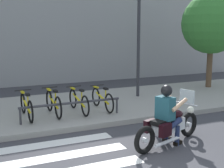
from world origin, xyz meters
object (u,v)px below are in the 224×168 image
bicycle_1 (53,103)px  bike_rack (72,104)px  street_lamp (139,35)px  bicycle_2 (79,101)px  bicycle_0 (26,106)px  rider (167,111)px  motorcycle (169,126)px  bicycle_3 (102,99)px  tree_near_rack (212,24)px

bicycle_1 → bike_rack: size_ratio=0.56×
bike_rack → street_lamp: size_ratio=0.73×
street_lamp → bicycle_2: bearing=-155.2°
bicycle_0 → bike_rack: 1.29m
bicycle_1 → bicycle_0: bearing=179.9°
rider → street_lamp: street_lamp is taller
motorcycle → bike_rack: bearing=122.5°
bicycle_1 → bicycle_3: bearing=0.0°
bicycle_0 → bicycle_2: bearing=0.0°
bicycle_0 → bicycle_1: bicycle_1 is taller
bicycle_2 → street_lamp: street_lamp is taller
motorcycle → street_lamp: size_ratio=0.54×
rider → street_lamp: (1.65, 4.35, 1.64)m
motorcycle → rider: bearing=-164.9°
rider → bicycle_2: bearing=110.1°
rider → bicycle_2: (-1.12, 3.06, -0.32)m
bicycle_1 → rider: bearing=-58.2°
tree_near_rack → bicycle_1: bearing=-167.1°
bicycle_3 → bicycle_1: bearing=-180.0°
bicycle_3 → tree_near_rack: 6.49m
bicycle_3 → tree_near_rack: bearing=16.2°
bicycle_2 → bike_rack: bearing=-125.1°
bicycle_3 → street_lamp: bearing=32.8°
rider → bicycle_3: (-0.34, 3.06, -0.33)m
rider → bicycle_0: (-2.68, 3.06, -0.32)m
bicycle_1 → street_lamp: (3.55, 1.28, 1.95)m
motorcycle → tree_near_rack: size_ratio=0.52×
tree_near_rack → bicycle_2: bearing=-165.6°
bicycle_0 → bicycle_3: size_ratio=1.06×
bicycle_2 → bike_rack: size_ratio=0.58×
bicycle_2 → street_lamp: bearing=24.8°
bicycle_0 → street_lamp: (4.33, 1.28, 1.96)m
rider → tree_near_rack: bearing=41.1°
bike_rack → bicycle_2: bearing=54.9°
tree_near_rack → bike_rack: bearing=-162.2°
bicycle_0 → bicycle_1: bearing=-0.1°
bicycle_3 → street_lamp: size_ratio=0.40×
bicycle_2 → bike_rack: bicycle_2 is taller
bike_rack → tree_near_rack: tree_near_rack is taller
motorcycle → bicycle_0: (-2.75, 3.04, 0.04)m
bicycle_3 → bike_rack: (-1.17, -0.55, 0.07)m
bicycle_3 → tree_near_rack: tree_near_rack is taller
rider → bike_rack: rider is taller
bicycle_1 → tree_near_rack: size_ratio=0.39×
rider → bike_rack: bearing=121.1°
bicycle_2 → street_lamp: size_ratio=0.43×
rider → bicycle_0: 4.08m
street_lamp → rider: bearing=-110.8°
rider → bicycle_3: rider is taller
rider → bicycle_3: size_ratio=0.88×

